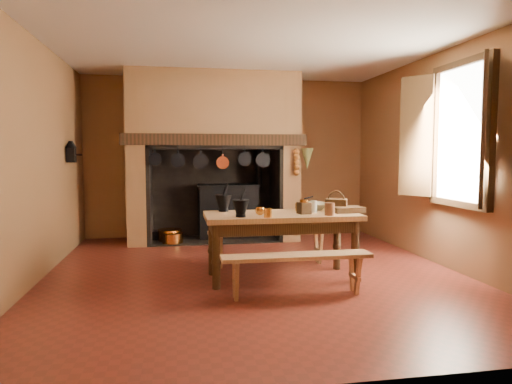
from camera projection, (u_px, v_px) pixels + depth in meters
floor at (254, 273)px, 5.59m from camera, size 5.50×5.50×0.00m
ceiling at (254, 40)px, 5.36m from camera, size 5.50×5.50×0.00m
back_wall at (229, 158)px, 8.17m from camera, size 5.00×0.02×2.80m
wall_left at (32, 160)px, 5.05m from camera, size 0.02×5.50×2.80m
wall_right at (444, 159)px, 5.90m from camera, size 0.02×5.50×2.80m
wall_front at (330, 164)px, 2.77m from camera, size 5.00×0.02×2.80m
chimney_breast at (214, 133)px, 7.66m from camera, size 2.95×0.96×2.80m
iron_range at (228, 210)px, 7.95m from camera, size 1.12×0.55×1.60m
hearth_pans at (170, 236)px, 7.58m from camera, size 0.51×0.62×0.20m
hanging_pans at (214, 161)px, 7.20m from camera, size 1.92×0.29×0.27m
onion_string at (296, 162)px, 7.41m from camera, size 0.12×0.10×0.46m
herb_bunch at (307, 159)px, 7.43m from camera, size 0.20×0.20×0.35m
window at (453, 134)px, 5.46m from camera, size 0.39×1.75×1.76m
wall_coffee_mill at (71, 150)px, 6.57m from camera, size 0.23×0.16×0.31m
work_table at (282, 224)px, 5.33m from camera, size 1.78×0.79×0.77m
bench_front at (297, 265)px, 4.68m from camera, size 1.56×0.27×0.44m
bench_back at (270, 239)px, 5.99m from camera, size 1.63×0.28×0.46m
mortar_large at (223, 202)px, 5.48m from camera, size 0.20×0.20×0.35m
mortar_small at (241, 207)px, 5.00m from camera, size 0.19×0.19×0.32m
coffee_grinder at (304, 207)px, 5.27m from camera, size 0.19×0.16×0.21m
brass_mug_a at (268, 213)px, 4.96m from camera, size 0.11×0.11×0.10m
brass_mug_b at (299, 207)px, 5.54m from camera, size 0.09×0.09×0.09m
mixing_bowl at (313, 206)px, 5.65m from camera, size 0.38×0.38×0.09m
stoneware_crock at (330, 209)px, 5.14m from camera, size 0.11×0.11×0.14m
glass_jar at (314, 207)px, 5.39m from camera, size 0.10×0.10×0.14m
wicker_basket at (336, 204)px, 5.56m from camera, size 0.31×0.27×0.25m
wooden_tray at (347, 209)px, 5.43m from camera, size 0.40×0.30×0.06m
brass_cup at (260, 211)px, 5.17m from camera, size 0.12×0.12×0.08m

